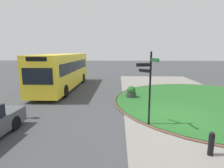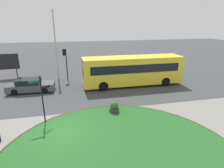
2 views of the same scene
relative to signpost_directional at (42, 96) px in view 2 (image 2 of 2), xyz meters
name	(u,v)px [view 2 (image 2 of 2)]	position (x,y,z in m)	size (l,w,h in m)	color
ground	(64,133)	(1.33, -1.66, -2.07)	(120.00, 120.00, 0.00)	#3D3F42
sidewalk_paving	(64,149)	(1.33, -3.29, -2.06)	(32.00, 8.75, 0.02)	gray
grass_island	(121,162)	(4.25, -5.04, -2.02)	(13.18, 13.18, 0.10)	#235B23
grass_kerb_ring	(121,162)	(4.25, -5.04, -2.01)	(13.49, 13.49, 0.11)	brown
signpost_directional	(42,96)	(0.00, 0.00, 0.00)	(1.22, 0.88, 3.50)	black
bus_yellow	(133,70)	(8.73, 6.65, -0.33)	(11.00, 2.60, 3.24)	yellow
car_far_lane	(31,86)	(-2.09, 6.94, -1.42)	(4.63, 1.97, 1.38)	#474C51
traffic_light_near	(65,58)	(1.45, 10.33, 0.72)	(0.49, 0.31, 3.81)	black
lamppost_tall	(55,44)	(0.46, 10.86, 2.33)	(0.32, 0.32, 8.22)	#B7B7BC
billboard_left	(4,62)	(-6.02, 12.82, -0.02)	(3.41, 0.29, 3.09)	black
planter_near_signpost	(114,108)	(5.17, 0.44, -1.64)	(0.75, 0.75, 0.95)	#383838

